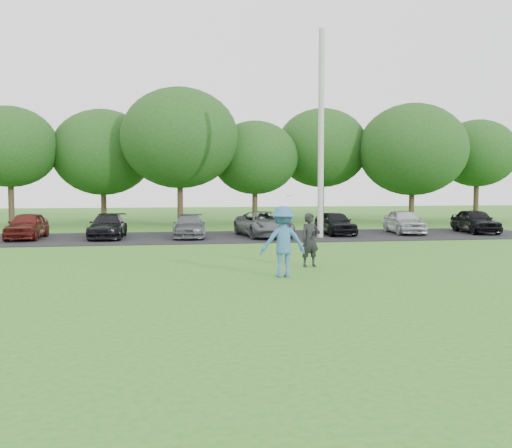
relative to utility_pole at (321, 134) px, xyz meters
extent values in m
plane|color=#2B6A1E|center=(-4.45, -11.82, -4.96)|extent=(100.00, 100.00, 0.00)
cube|color=black|center=(-4.45, 1.18, -4.94)|extent=(32.00, 6.50, 0.03)
cylinder|color=#AFAFAA|center=(0.00, 0.00, 0.00)|extent=(0.28, 0.28, 9.92)
imported|color=#346494|center=(-4.12, -11.03, -3.97)|extent=(1.30, 0.77, 1.98)
cylinder|color=white|center=(-3.92, -11.18, -2.67)|extent=(0.27, 0.27, 0.07)
imported|color=black|center=(-2.88, -9.25, -4.11)|extent=(0.69, 0.53, 1.69)
cube|color=black|center=(-2.70, -9.43, -3.87)|extent=(0.16, 0.13, 0.10)
imported|color=#4D1411|center=(-13.80, 1.46, -4.30)|extent=(1.55, 3.71, 1.25)
imported|color=black|center=(-10.09, 1.24, -4.36)|extent=(1.68, 3.93, 1.13)
imported|color=#525459|center=(-6.24, 1.03, -4.39)|extent=(1.71, 3.79, 1.08)
imported|color=#53565B|center=(-2.62, 0.87, -4.32)|extent=(2.65, 4.67, 1.23)
imported|color=black|center=(1.15, 1.36, -4.34)|extent=(1.58, 3.55, 1.19)
imported|color=#B5B7BD|center=(4.93, 1.51, -4.30)|extent=(1.80, 3.79, 1.25)
imported|color=black|center=(8.77, 1.23, -4.30)|extent=(1.78, 3.78, 1.25)
cylinder|color=#38281C|center=(-16.95, 11.18, -3.61)|extent=(0.36, 0.36, 2.70)
ellipsoid|color=#214C19|center=(-16.95, 11.18, -0.03)|extent=(5.94, 5.94, 5.05)
cylinder|color=#38281C|center=(-11.45, 12.58, -3.86)|extent=(0.36, 0.36, 2.20)
ellipsoid|color=#214C19|center=(-11.45, 12.58, -0.25)|extent=(6.68, 6.68, 5.68)
cylinder|color=#38281C|center=(-6.45, 9.78, -3.61)|extent=(0.36, 0.36, 2.70)
ellipsoid|color=#214C19|center=(-6.45, 9.78, 0.52)|extent=(7.42, 7.42, 6.31)
cylinder|color=#38281C|center=(-1.45, 11.18, -3.86)|extent=(0.36, 0.36, 2.20)
ellipsoid|color=#214C19|center=(-1.45, 11.18, -0.60)|extent=(5.76, 5.76, 4.90)
cylinder|color=#38281C|center=(3.55, 12.58, -3.61)|extent=(0.36, 0.36, 2.70)
ellipsoid|color=#214C19|center=(3.55, 12.58, 0.18)|extent=(6.50, 6.50, 5.53)
cylinder|color=#38281C|center=(9.05, 9.78, -3.86)|extent=(0.36, 0.36, 2.20)
ellipsoid|color=#214C19|center=(9.05, 9.78, -0.04)|extent=(7.24, 7.24, 6.15)
cylinder|color=#38281C|center=(14.55, 11.18, -3.61)|extent=(0.36, 0.36, 2.70)
ellipsoid|color=#214C19|center=(14.55, 11.18, -0.17)|extent=(5.58, 5.58, 4.74)
camera|label=1|loc=(-7.33, -26.56, -2.37)|focal=40.00mm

